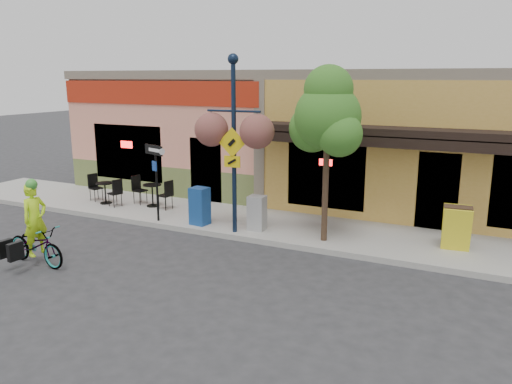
% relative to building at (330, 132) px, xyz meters
% --- Properties ---
extents(ground, '(90.00, 90.00, 0.00)m').
position_rel_building_xyz_m(ground, '(0.00, -7.50, -2.25)').
color(ground, '#2D2D30').
rests_on(ground, ground).
extents(sidewalk, '(24.00, 3.00, 0.15)m').
position_rel_building_xyz_m(sidewalk, '(0.00, -5.50, -2.17)').
color(sidewalk, '#9E9B93').
rests_on(sidewalk, ground).
extents(curb, '(24.00, 0.12, 0.15)m').
position_rel_building_xyz_m(curb, '(0.00, -6.95, -2.17)').
color(curb, '#A8A59E').
rests_on(curb, ground).
extents(building, '(18.20, 8.20, 4.50)m').
position_rel_building_xyz_m(building, '(0.00, 0.00, 0.00)').
color(building, '#EA8F74').
rests_on(building, ground).
extents(bicycle, '(1.83, 0.75, 0.94)m').
position_rel_building_xyz_m(bicycle, '(-3.70, -10.54, -1.78)').
color(bicycle, maroon).
rests_on(bicycle, ground).
extents(cyclist_rider, '(0.45, 0.64, 1.69)m').
position_rel_building_xyz_m(cyclist_rider, '(-3.65, -10.54, -1.41)').
color(cyclist_rider, '#C5FF1A').
rests_on(cyclist_rider, ground).
extents(lamp_post, '(1.54, 0.70, 4.73)m').
position_rel_building_xyz_m(lamp_post, '(-0.50, -6.73, 0.26)').
color(lamp_post, '#101D33').
rests_on(lamp_post, sidewalk).
extents(one_way_sign, '(0.87, 0.47, 2.24)m').
position_rel_building_xyz_m(one_way_sign, '(-3.04, -6.75, -0.98)').
color(one_way_sign, black).
rests_on(one_way_sign, sidewalk).
extents(cafe_set_left, '(1.70, 1.18, 0.93)m').
position_rel_building_xyz_m(cafe_set_left, '(-5.86, -5.85, -1.64)').
color(cafe_set_left, black).
rests_on(cafe_set_left, sidewalk).
extents(cafe_set_right, '(1.71, 1.07, 0.95)m').
position_rel_building_xyz_m(cafe_set_right, '(-4.21, -5.47, -1.62)').
color(cafe_set_right, black).
rests_on(cafe_set_right, sidewalk).
extents(newspaper_box_blue, '(0.52, 0.47, 1.07)m').
position_rel_building_xyz_m(newspaper_box_blue, '(-1.74, -6.53, -1.56)').
color(newspaper_box_blue, navy).
rests_on(newspaper_box_blue, sidewalk).
extents(newspaper_box_grey, '(0.47, 0.43, 0.96)m').
position_rel_building_xyz_m(newspaper_box_grey, '(-0.03, -6.30, -1.62)').
color(newspaper_box_grey, '#A2A2A2').
rests_on(newspaper_box_grey, sidewalk).
extents(street_tree, '(2.09, 2.09, 4.49)m').
position_rel_building_xyz_m(street_tree, '(1.93, -6.36, 0.15)').
color(street_tree, '#3D7A26').
rests_on(street_tree, sidewalk).
extents(sandwich_board, '(0.70, 0.54, 1.09)m').
position_rel_building_xyz_m(sandwich_board, '(5.07, -5.83, -1.55)').
color(sandwich_board, yellow).
rests_on(sandwich_board, sidewalk).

